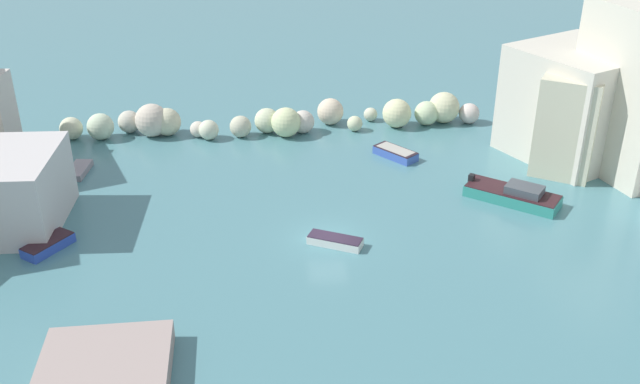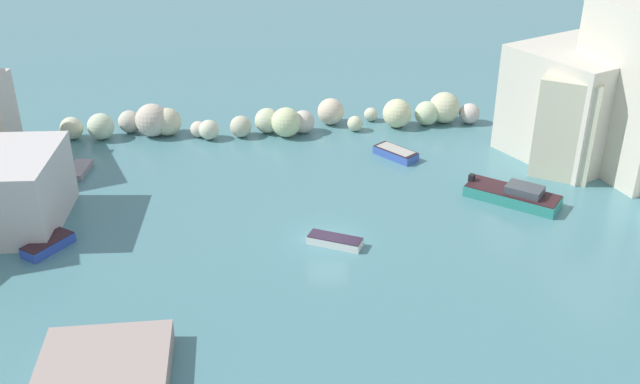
{
  "view_description": "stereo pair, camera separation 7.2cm",
  "coord_description": "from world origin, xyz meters",
  "views": [
    {
      "loc": [
        -4.7,
        -39.21,
        23.66
      ],
      "look_at": [
        0.0,
        4.65,
        1.0
      ],
      "focal_mm": 40.63,
      "sensor_mm": 36.0,
      "label": 1
    },
    {
      "loc": [
        -4.63,
        -39.22,
        23.66
      ],
      "look_at": [
        0.0,
        4.65,
        1.0
      ],
      "focal_mm": 40.63,
      "sensor_mm": 36.0,
      "label": 2
    }
  ],
  "objects": [
    {
      "name": "moored_boat_5",
      "position": [
        13.46,
        3.69,
        0.53
      ],
      "size": [
        6.41,
        5.74,
        1.39
      ],
      "rotation": [
        0.0,
        0.0,
        5.61
      ],
      "color": "teal",
      "rests_on": "cove_water"
    },
    {
      "name": "cove_water",
      "position": [
        0.0,
        0.0,
        0.0
      ],
      "size": [
        160.0,
        160.0,
        0.0
      ],
      "primitive_type": "plane",
      "color": "teal",
      "rests_on": "ground"
    },
    {
      "name": "rock_breakwater",
      "position": [
        -2.15,
        18.36,
        1.14
      ],
      "size": [
        35.75,
        4.74,
        2.78
      ],
      "color": "beige",
      "rests_on": "ground"
    },
    {
      "name": "moored_boat_1",
      "position": [
        6.77,
        11.96,
        0.37
      ],
      "size": [
        3.34,
        3.68,
        0.7
      ],
      "rotation": [
        0.0,
        0.0,
        5.38
      ],
      "color": "#3856B0",
      "rests_on": "cove_water"
    },
    {
      "name": "stone_dock",
      "position": [
        -12.01,
        -11.31,
        0.55
      ],
      "size": [
        6.15,
        4.92,
        1.1
      ],
      "primitive_type": "cube",
      "rotation": [
        0.0,
        0.0,
        0.01
      ],
      "color": "#A18D87",
      "rests_on": "ground"
    },
    {
      "name": "moored_boat_0",
      "position": [
        18.0,
        13.19,
        0.4
      ],
      "size": [
        3.83,
        5.02,
        4.25
      ],
      "rotation": [
        0.0,
        0.0,
        4.24
      ],
      "color": "navy",
      "rests_on": "cove_water"
    },
    {
      "name": "moored_boat_3",
      "position": [
        0.37,
        -0.73,
        0.28
      ],
      "size": [
        3.56,
        2.53,
        0.57
      ],
      "rotation": [
        0.0,
        0.0,
        2.68
      ],
      "color": "white",
      "rests_on": "cove_water"
    },
    {
      "name": "moored_boat_4",
      "position": [
        -17.56,
        11.65,
        0.23
      ],
      "size": [
        1.69,
        3.19,
        0.47
      ],
      "rotation": [
        0.0,
        0.0,
        1.44
      ],
      "color": "gray",
      "rests_on": "cove_water"
    },
    {
      "name": "moored_boat_2",
      "position": [
        -17.34,
        0.58,
        0.34
      ],
      "size": [
        3.01,
        3.37,
        0.68
      ],
      "rotation": [
        0.0,
        0.0,
        0.92
      ],
      "color": "blue",
      "rests_on": "cove_water"
    }
  ]
}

